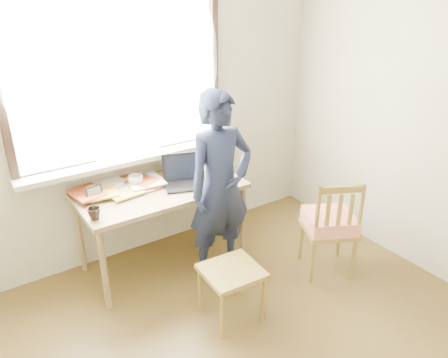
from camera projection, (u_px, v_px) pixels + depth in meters
room_shell at (287, 125)px, 2.17m from camera, size 3.52×4.02×2.61m
desk at (161, 196)px, 3.63m from camera, size 1.36×0.68×0.73m
laptop at (185, 177)px, 3.66m from camera, size 0.43×0.39×0.24m
mug_white at (136, 181)px, 3.62m from camera, size 0.18×0.18×0.10m
mug_dark at (94, 214)px, 3.11m from camera, size 0.11×0.11×0.09m
mouse at (210, 179)px, 3.73m from camera, size 0.09×0.06×0.04m
desk_clutter at (121, 188)px, 3.55m from camera, size 0.82×0.45×0.05m
book_a at (106, 189)px, 3.56m from camera, size 0.25×0.32×0.03m
book_b at (190, 166)px, 4.01m from camera, size 0.32×0.34×0.02m
picture_frame at (94, 194)px, 3.38m from camera, size 0.14×0.04×0.11m
work_chair at (232, 277)px, 3.14m from camera, size 0.43×0.41×0.41m
side_chair at (330, 223)px, 3.62m from camera, size 0.54×0.53×0.87m
person at (220, 187)px, 3.48m from camera, size 0.58×0.38×1.57m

